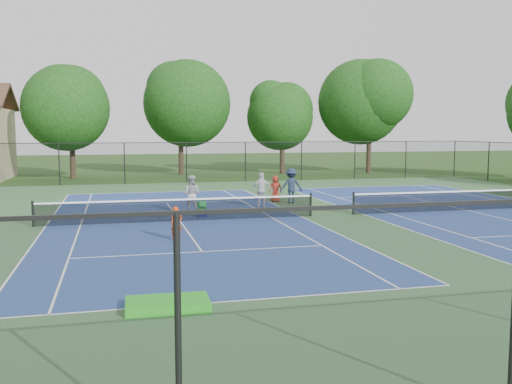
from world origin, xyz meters
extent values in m
plane|color=#234716|center=(0.00, 0.00, 0.00)|extent=(140.00, 140.00, 0.00)
cube|color=#345A33|center=(0.00, 0.00, 0.00)|extent=(36.00, 36.00, 0.01)
cube|color=navy|center=(-7.00, 0.00, 0.01)|extent=(10.97, 23.77, 0.00)
cube|color=white|center=(-7.00, 11.88, 0.01)|extent=(10.97, 0.06, 0.00)
cube|color=white|center=(-7.00, -11.88, 0.01)|extent=(10.97, 0.06, 0.00)
cube|color=white|center=(-12.48, 0.00, 0.01)|extent=(0.06, 23.77, 0.00)
cube|color=white|center=(-1.51, 0.00, 0.01)|extent=(0.06, 23.77, 0.00)
cube|color=white|center=(-11.12, 0.00, 0.01)|extent=(0.06, 23.77, 0.00)
cube|color=white|center=(-2.88, 0.00, 0.01)|extent=(0.06, 23.77, 0.00)
cube|color=white|center=(-7.00, 6.40, 0.01)|extent=(8.23, 0.06, 0.00)
cube|color=white|center=(-7.00, -6.40, 0.01)|extent=(8.23, 0.06, 0.00)
cube|color=white|center=(-7.00, 0.00, 0.01)|extent=(0.06, 12.80, 0.00)
cylinder|color=black|center=(-12.95, 0.00, 0.54)|extent=(0.10, 0.10, 1.07)
cylinder|color=black|center=(-1.05, 0.00, 0.54)|extent=(0.10, 0.10, 1.07)
cube|color=black|center=(-7.00, 0.00, 0.47)|extent=(11.90, 0.01, 0.90)
cube|color=white|center=(-7.00, 0.00, 0.95)|extent=(11.90, 0.04, 0.07)
cube|color=navy|center=(7.00, 0.00, 0.01)|extent=(10.97, 23.77, 0.00)
cube|color=white|center=(7.00, 11.88, 0.01)|extent=(10.97, 0.06, 0.00)
cube|color=white|center=(1.51, 0.00, 0.01)|extent=(0.06, 23.77, 0.00)
cube|color=white|center=(2.88, 0.00, 0.01)|extent=(0.06, 23.77, 0.00)
cube|color=white|center=(7.00, 6.40, 0.01)|extent=(8.23, 0.06, 0.00)
cube|color=white|center=(7.00, 0.00, 0.01)|extent=(0.06, 12.80, 0.00)
cylinder|color=black|center=(1.05, 0.00, 0.54)|extent=(0.10, 0.10, 1.07)
cube|color=black|center=(7.00, 0.00, 0.47)|extent=(11.90, 0.01, 0.90)
cube|color=white|center=(7.00, 0.00, 0.95)|extent=(11.90, 0.04, 0.07)
cylinder|color=black|center=(-13.50, 18.00, 1.50)|extent=(0.08, 0.08, 3.00)
cylinder|color=black|center=(-9.00, 18.00, 1.50)|extent=(0.08, 0.08, 3.00)
cylinder|color=black|center=(-9.00, -18.00, 1.50)|extent=(0.08, 0.08, 3.00)
cylinder|color=black|center=(-4.50, 18.00, 1.50)|extent=(0.08, 0.08, 3.00)
cylinder|color=black|center=(0.00, 18.00, 1.50)|extent=(0.08, 0.08, 3.00)
cylinder|color=black|center=(4.50, 18.00, 1.50)|extent=(0.08, 0.08, 3.00)
cylinder|color=black|center=(9.00, 18.00, 1.50)|extent=(0.08, 0.08, 3.00)
cylinder|color=black|center=(13.50, 18.00, 1.50)|extent=(0.08, 0.08, 3.00)
cylinder|color=black|center=(18.00, 18.00, 1.50)|extent=(0.08, 0.08, 3.00)
cylinder|color=black|center=(18.00, 13.50, 1.50)|extent=(0.08, 0.08, 3.00)
cube|color=black|center=(0.00, 18.00, 1.50)|extent=(36.00, 0.01, 3.00)
cube|color=black|center=(0.00, 18.00, 3.00)|extent=(36.00, 0.05, 0.05)
cylinder|color=#2D2116|center=(-13.00, 24.00, 1.89)|extent=(0.44, 0.44, 3.78)
sphere|color=black|center=(-13.00, 24.00, 5.65)|extent=(6.80, 6.80, 6.80)
sphere|color=black|center=(-13.00, 24.00, 6.31)|extent=(5.58, 5.58, 5.58)
sphere|color=black|center=(-13.00, 24.00, 6.98)|extent=(4.35, 4.35, 4.35)
cylinder|color=#2D2116|center=(-4.00, 26.00, 2.07)|extent=(0.44, 0.44, 4.14)
sphere|color=black|center=(-4.00, 26.00, 6.23)|extent=(7.60, 7.60, 7.60)
sphere|color=black|center=(-4.00, 26.00, 6.85)|extent=(6.23, 6.23, 6.23)
sphere|color=black|center=(-4.00, 26.00, 7.48)|extent=(4.86, 4.86, 4.86)
cylinder|color=#2D2116|center=(5.00, 25.00, 1.71)|extent=(0.44, 0.44, 3.42)
sphere|color=black|center=(5.00, 25.00, 5.07)|extent=(6.00, 6.00, 6.00)
sphere|color=black|center=(5.00, 25.00, 5.77)|extent=(4.92, 4.92, 4.92)
sphere|color=black|center=(5.00, 25.00, 6.48)|extent=(3.84, 3.84, 3.84)
cylinder|color=#2D2116|center=(13.00, 24.00, 2.16)|extent=(0.44, 0.44, 4.32)
sphere|color=black|center=(13.00, 24.00, 6.46)|extent=(7.80, 7.80, 7.80)
sphere|color=black|center=(13.00, 24.00, 7.08)|extent=(6.40, 6.40, 6.40)
sphere|color=black|center=(13.00, 24.00, 7.69)|extent=(4.99, 4.99, 4.99)
imported|color=red|center=(-7.59, -4.23, 0.61)|extent=(0.51, 0.41, 1.22)
imported|color=#9C9D9F|center=(-6.22, 2.22, 0.91)|extent=(1.07, 0.95, 1.82)
imported|color=silver|center=(-2.43, 3.60, 0.89)|extent=(1.07, 0.51, 1.78)
imported|color=#192338|center=(-0.50, 4.72, 0.94)|extent=(1.31, 0.87, 1.89)
imported|color=maroon|center=(-1.19, 5.36, 0.73)|extent=(0.74, 0.51, 1.46)
cube|color=navy|center=(-5.90, 1.03, 0.16)|extent=(0.47, 0.39, 0.33)
cube|color=green|center=(-5.90, 1.03, 0.51)|extent=(0.40, 0.36, 0.38)
cube|color=#23A016|center=(-8.61, -12.04, 0.10)|extent=(1.86, 1.13, 0.19)
camera|label=1|loc=(-9.65, -24.38, 3.93)|focal=40.00mm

